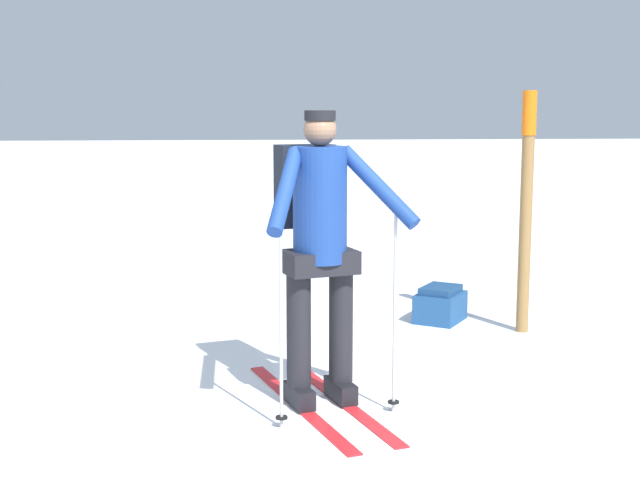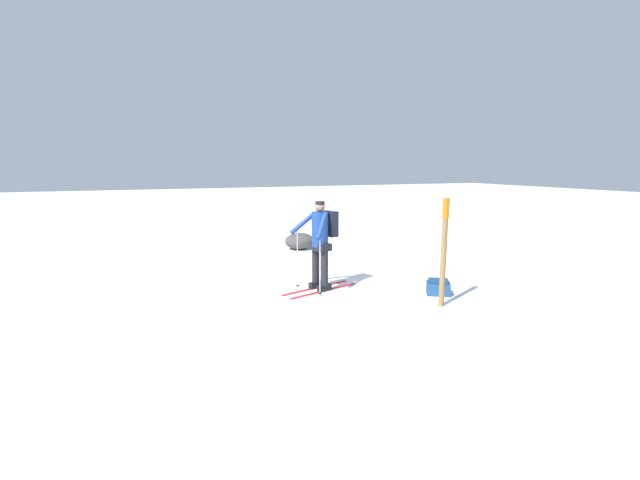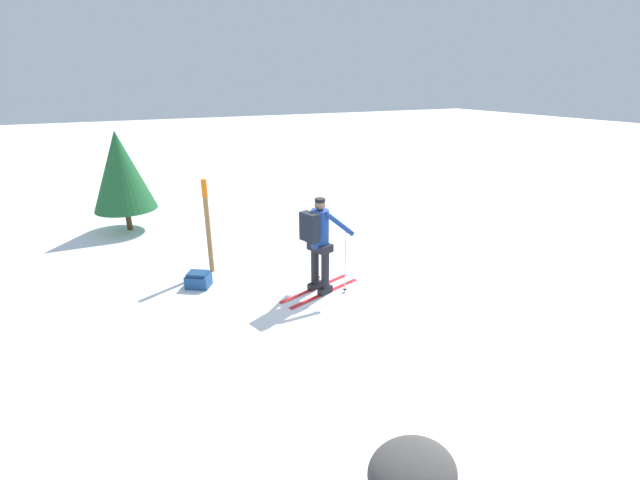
# 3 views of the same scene
# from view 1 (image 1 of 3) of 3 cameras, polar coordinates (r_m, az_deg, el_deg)

# --- Properties ---
(ground_plane) EXTENTS (80.00, 80.00, 0.00)m
(ground_plane) POSITION_cam_1_polar(r_m,az_deg,el_deg) (5.12, 4.06, -12.50)
(ground_plane) COLOR white
(skier) EXTENTS (1.74, 1.01, 1.81)m
(skier) POSITION_cam_1_polar(r_m,az_deg,el_deg) (5.41, -0.12, 0.31)
(skier) COLOR red
(skier) RESTS_ON ground_plane
(dropped_backpack) EXTENTS (0.55, 0.52, 0.30)m
(dropped_backpack) POSITION_cam_1_polar(r_m,az_deg,el_deg) (7.70, 7.70, -4.13)
(dropped_backpack) COLOR navy
(dropped_backpack) RESTS_ON ground_plane
(trail_marker) EXTENTS (0.11, 0.11, 1.95)m
(trail_marker) POSITION_cam_1_polar(r_m,az_deg,el_deg) (7.32, 13.08, 2.87)
(trail_marker) COLOR olive
(trail_marker) RESTS_ON ground_plane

